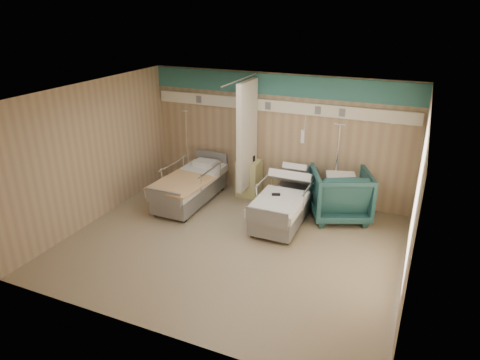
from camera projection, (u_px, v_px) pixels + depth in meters
name	position (u px, v px, depth m)	size (l,w,h in m)	color
ground	(231.00, 244.00, 7.96)	(6.00, 5.00, 0.00)	gray
room_walls	(235.00, 145.00, 7.47)	(6.04, 5.04, 2.82)	tan
bed_right	(284.00, 207.00, 8.72)	(1.00, 2.16, 0.63)	white
bed_left	(190.00, 190.00, 9.52)	(1.00, 2.16, 0.63)	white
bedside_cabinet	(249.00, 178.00, 9.86)	(0.50, 0.48, 0.85)	#CAC77E
visitor_armchair	(340.00, 194.00, 8.78)	(1.13, 1.16, 1.06)	#1D484A
waffle_blanket	(342.00, 168.00, 8.57)	(0.58, 0.51, 0.07)	silver
iv_stand_right	(334.00, 194.00, 9.08)	(0.35, 0.35, 1.94)	silver
iv_stand_left	(189.00, 172.00, 10.34)	(0.34, 0.34, 1.90)	silver
call_remote	(276.00, 194.00, 8.47)	(0.17, 0.07, 0.04)	black
tan_blanket	(181.00, 183.00, 8.99)	(0.99, 1.25, 0.04)	tan
toiletry_bag	(249.00, 158.00, 9.67)	(0.24, 0.15, 0.13)	black
white_cup	(249.00, 156.00, 9.80)	(0.08, 0.08, 0.12)	white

